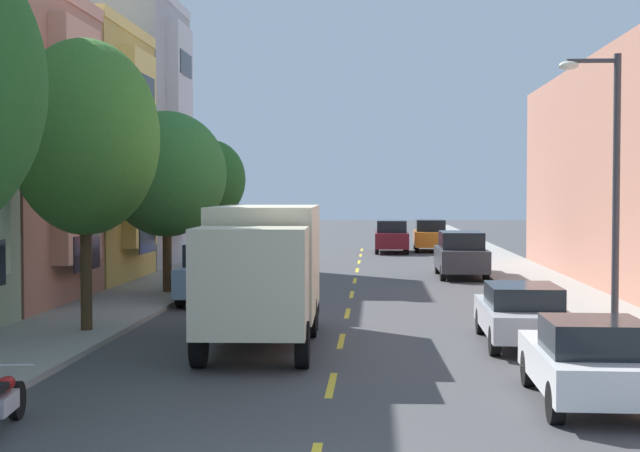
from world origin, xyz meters
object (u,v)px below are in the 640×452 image
(street_tree_farthest, at_px, (212,180))
(parked_sedan_silver, at_px, (522,313))
(parked_hatchback_white, at_px, (588,361))
(parked_sedan_champagne, at_px, (281,243))
(parked_suv_sky, at_px, (218,272))
(moving_burgundy_sedan, at_px, (391,236))
(street_lamp, at_px, (609,177))
(parked_suv_charcoal, at_px, (461,254))
(parked_motorcycle, at_px, (3,404))
(parked_suv_orange, at_px, (430,235))
(delivery_box_truck, at_px, (264,266))
(street_tree_third, at_px, (167,174))
(street_tree_second, at_px, (85,137))
(parked_pickup_red, at_px, (244,263))
(parked_wagon_navy, at_px, (269,248))

(street_tree_farthest, distance_m, parked_sedan_silver, 21.58)
(parked_hatchback_white, relative_size, parked_sedan_champagne, 0.89)
(parked_suv_sky, height_order, moving_burgundy_sedan, same)
(street_tree_farthest, relative_size, street_lamp, 0.89)
(parked_sedan_champagne, bearing_deg, parked_suv_charcoal, -54.06)
(street_lamp, distance_m, parked_motorcycle, 13.33)
(parked_suv_charcoal, xyz_separation_m, parked_suv_orange, (-0.23, 17.30, 0.00))
(street_tree_farthest, bearing_deg, parked_sedan_silver, -60.03)
(street_tree_farthest, distance_m, parked_suv_sky, 11.17)
(street_lamp, relative_size, parked_suv_orange, 1.34)
(delivery_box_truck, distance_m, parked_suv_sky, 8.64)
(street_tree_third, height_order, parked_suv_orange, street_tree_third)
(street_tree_second, relative_size, street_lamp, 1.12)
(street_lamp, xyz_separation_m, parked_pickup_red, (-10.23, 14.81, -3.08))
(parked_suv_charcoal, bearing_deg, moving_burgundy_sedan, 99.57)
(delivery_box_truck, distance_m, parked_suv_charcoal, 18.43)
(parked_hatchback_white, relative_size, parked_suv_charcoal, 0.84)
(parked_sedan_silver, height_order, parked_wagon_navy, parked_wagon_navy)
(parked_hatchback_white, bearing_deg, street_tree_third, 124.48)
(delivery_box_truck, xyz_separation_m, parked_suv_charcoal, (6.24, 17.32, -0.87))
(delivery_box_truck, distance_m, parked_sedan_silver, 6.16)
(parked_sedan_silver, height_order, parked_suv_charcoal, parked_suv_charcoal)
(parked_suv_orange, bearing_deg, street_tree_second, -107.55)
(street_tree_second, distance_m, parked_sedan_silver, 11.47)
(street_tree_third, distance_m, parked_suv_orange, 27.09)
(parked_wagon_navy, relative_size, parked_motorcycle, 2.31)
(parked_suv_sky, bearing_deg, parked_sedan_silver, -42.80)
(street_tree_third, relative_size, parked_suv_sky, 1.30)
(street_lamp, bearing_deg, parked_sedan_silver, 147.37)
(street_tree_farthest, relative_size, parked_hatchback_white, 1.43)
(street_tree_farthest, height_order, parked_motorcycle, street_tree_farthest)
(street_lamp, distance_m, parked_suv_sky, 13.99)
(delivery_box_truck, relative_size, parked_sedan_silver, 1.60)
(street_tree_third, relative_size, parked_suv_orange, 1.29)
(parked_suv_sky, bearing_deg, parked_wagon_navy, 90.48)
(parked_suv_sky, bearing_deg, parked_pickup_red, 89.54)
(parked_suv_charcoal, height_order, parked_suv_orange, same)
(street_lamp, bearing_deg, parked_sedan_champagne, 108.90)
(parked_motorcycle, bearing_deg, delivery_box_truck, 69.72)
(parked_suv_charcoal, distance_m, moving_burgundy_sedan, 15.88)
(street_lamp, bearing_deg, delivery_box_truck, 173.97)
(street_lamp, height_order, parked_sedan_champagne, street_lamp)
(street_tree_third, relative_size, parked_sedan_champagne, 1.39)
(parked_sedan_champagne, xyz_separation_m, parked_suv_orange, (8.70, 4.99, 0.24))
(delivery_box_truck, height_order, parked_sedan_silver, delivery_box_truck)
(street_tree_farthest, xyz_separation_m, parked_wagon_navy, (1.93, 5.02, -3.34))
(parked_sedan_champagne, bearing_deg, delivery_box_truck, -84.83)
(parked_suv_charcoal, distance_m, parked_wagon_navy, 10.98)
(parked_sedan_silver, distance_m, parked_suv_charcoal, 17.06)
(parked_pickup_red, bearing_deg, street_lamp, -55.37)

